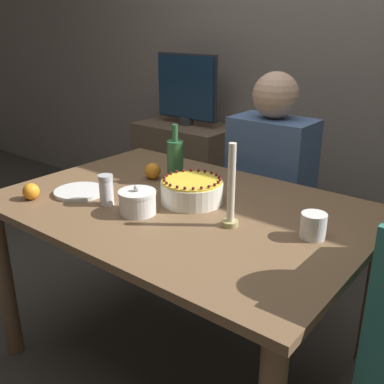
# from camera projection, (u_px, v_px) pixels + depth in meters

# --- Properties ---
(ground_plane) EXTENTS (12.00, 12.00, 0.00)m
(ground_plane) POSITION_uv_depth(u_px,v_px,m) (183.00, 360.00, 2.00)
(ground_plane) COLOR #3D3833
(wall_behind) EXTENTS (8.00, 0.05, 2.60)m
(wall_behind) POSITION_uv_depth(u_px,v_px,m) (337.00, 43.00, 2.57)
(wall_behind) COLOR slate
(wall_behind) RESTS_ON ground_plane
(dining_table) EXTENTS (1.41, 0.97, 0.76)m
(dining_table) POSITION_uv_depth(u_px,v_px,m) (182.00, 230.00, 1.77)
(dining_table) COLOR brown
(dining_table) RESTS_ON ground_plane
(cake) EXTENTS (0.24, 0.24, 0.10)m
(cake) POSITION_uv_depth(u_px,v_px,m) (192.00, 191.00, 1.74)
(cake) COLOR white
(cake) RESTS_ON dining_table
(sugar_bowl) EXTENTS (0.14, 0.14, 0.11)m
(sugar_bowl) POSITION_uv_depth(u_px,v_px,m) (137.00, 202.00, 1.63)
(sugar_bowl) COLOR white
(sugar_bowl) RESTS_ON dining_table
(sugar_shaker) EXTENTS (0.06, 0.06, 0.12)m
(sugar_shaker) POSITION_uv_depth(u_px,v_px,m) (106.00, 190.00, 1.71)
(sugar_shaker) COLOR white
(sugar_shaker) RESTS_ON dining_table
(plate_stack) EXTENTS (0.20, 0.20, 0.02)m
(plate_stack) POSITION_uv_depth(u_px,v_px,m) (79.00, 192.00, 1.83)
(plate_stack) COLOR white
(plate_stack) RESTS_ON dining_table
(candle) EXTENTS (0.06, 0.06, 0.29)m
(candle) POSITION_uv_depth(u_px,v_px,m) (231.00, 193.00, 1.51)
(candle) COLOR tan
(candle) RESTS_ON dining_table
(bottle) EXTENTS (0.07, 0.07, 0.26)m
(bottle) POSITION_uv_depth(u_px,v_px,m) (175.00, 161.00, 1.93)
(bottle) COLOR #2D6638
(bottle) RESTS_ON dining_table
(cup) EXTENTS (0.08, 0.08, 0.08)m
(cup) POSITION_uv_depth(u_px,v_px,m) (313.00, 226.00, 1.45)
(cup) COLOR white
(cup) RESTS_ON dining_table
(orange_fruit_0) EXTENTS (0.07, 0.07, 0.07)m
(orange_fruit_0) POSITION_uv_depth(u_px,v_px,m) (31.00, 191.00, 1.77)
(orange_fruit_0) COLOR orange
(orange_fruit_0) RESTS_ON dining_table
(orange_fruit_1) EXTENTS (0.07, 0.07, 0.07)m
(orange_fruit_1) POSITION_uv_depth(u_px,v_px,m) (153.00, 171.00, 2.00)
(orange_fruit_1) COLOR orange
(orange_fruit_1) RESTS_ON dining_table
(person_man_blue_shirt) EXTENTS (0.40, 0.34, 1.20)m
(person_man_blue_shirt) POSITION_uv_depth(u_px,v_px,m) (268.00, 206.00, 2.31)
(person_man_blue_shirt) COLOR #595960
(person_man_blue_shirt) RESTS_ON ground_plane
(side_cabinet) EXTENTS (0.69, 0.41, 0.75)m
(side_cabinet) POSITION_uv_depth(u_px,v_px,m) (186.00, 176.00, 3.24)
(side_cabinet) COLOR brown
(side_cabinet) RESTS_ON ground_plane
(tv_monitor) EXTENTS (0.49, 0.10, 0.47)m
(tv_monitor) POSITION_uv_depth(u_px,v_px,m) (186.00, 89.00, 3.02)
(tv_monitor) COLOR #2D2D33
(tv_monitor) RESTS_ON side_cabinet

